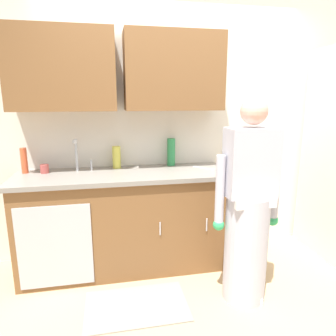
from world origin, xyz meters
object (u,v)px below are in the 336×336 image
(sink, at_px, (81,176))
(person_at_sink, at_px, (248,218))
(knife_on_counter, at_px, (204,168))
(bottle_soap, at_px, (117,157))
(bottle_dish_liquid, at_px, (171,152))
(cup_by_sink, at_px, (45,169))
(bottle_cleaner_spray, at_px, (24,161))

(sink, bearing_deg, person_at_sink, -28.14)
(knife_on_counter, bearing_deg, sink, 53.09)
(person_at_sink, height_order, bottle_soap, person_at_sink)
(sink, relative_size, bottle_dish_liquid, 1.82)
(bottle_soap, relative_size, cup_by_sink, 2.66)
(person_at_sink, xyz_separation_m, knife_on_counter, (-0.14, 0.72, 0.25))
(knife_on_counter, bearing_deg, person_at_sink, 152.94)
(bottle_soap, xyz_separation_m, bottle_cleaner_spray, (-0.83, -0.05, 0.01))
(bottle_soap, xyz_separation_m, cup_by_sink, (-0.66, -0.08, -0.07))
(sink, distance_m, bottle_cleaner_spray, 0.54)
(sink, bearing_deg, knife_on_counter, 0.95)
(bottle_dish_liquid, relative_size, cup_by_sink, 3.42)
(person_at_sink, height_order, knife_on_counter, person_at_sink)
(cup_by_sink, relative_size, knife_on_counter, 0.34)
(person_at_sink, distance_m, cup_by_sink, 1.84)
(bottle_cleaner_spray, xyz_separation_m, cup_by_sink, (0.17, -0.03, -0.08))
(person_at_sink, relative_size, cup_by_sink, 20.14)
(person_at_sink, xyz_separation_m, cup_by_sink, (-1.63, 0.81, 0.29))
(person_at_sink, bearing_deg, bottle_dish_liquid, 114.76)
(bottle_dish_liquid, height_order, knife_on_counter, bottle_dish_liquid)
(sink, relative_size, person_at_sink, 0.31)
(bottle_soap, height_order, bottle_cleaner_spray, bottle_cleaner_spray)
(person_at_sink, bearing_deg, bottle_soap, 137.22)
(bottle_cleaner_spray, distance_m, cup_by_sink, 0.19)
(sink, bearing_deg, bottle_cleaner_spray, 163.24)
(cup_by_sink, distance_m, knife_on_counter, 1.49)
(person_at_sink, bearing_deg, bottle_cleaner_spray, 154.83)
(sink, xyz_separation_m, bottle_dish_liquid, (0.88, 0.22, 0.15))
(sink, bearing_deg, cup_by_sink, 160.12)
(sink, height_order, bottle_cleaner_spray, sink)
(bottle_soap, bearing_deg, sink, -148.68)
(bottle_dish_liquid, relative_size, bottle_cleaner_spray, 1.18)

